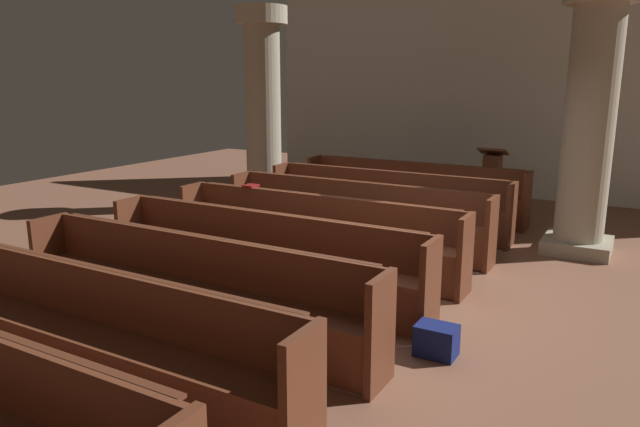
% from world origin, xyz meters
% --- Properties ---
extents(ground_plane, '(19.20, 19.20, 0.00)m').
position_xyz_m(ground_plane, '(0.00, 0.00, 0.00)').
color(ground_plane, brown).
extents(back_wall, '(10.00, 0.16, 4.50)m').
position_xyz_m(back_wall, '(0.00, 6.08, 2.25)').
color(back_wall, silver).
rests_on(back_wall, ground).
extents(pew_row_0, '(3.74, 0.46, 0.88)m').
position_xyz_m(pew_row_0, '(-0.95, 3.50, 0.48)').
color(pew_row_0, brown).
rests_on(pew_row_0, ground).
extents(pew_row_1, '(3.74, 0.46, 0.88)m').
position_xyz_m(pew_row_1, '(-0.95, 2.42, 0.48)').
color(pew_row_1, brown).
rests_on(pew_row_1, ground).
extents(pew_row_2, '(3.74, 0.47, 0.88)m').
position_xyz_m(pew_row_2, '(-0.95, 1.35, 0.48)').
color(pew_row_2, brown).
rests_on(pew_row_2, ground).
extents(pew_row_3, '(3.74, 0.46, 0.88)m').
position_xyz_m(pew_row_3, '(-0.95, 0.27, 0.48)').
color(pew_row_3, brown).
rests_on(pew_row_3, ground).
extents(pew_row_4, '(3.74, 0.46, 0.88)m').
position_xyz_m(pew_row_4, '(-0.95, -0.81, 0.48)').
color(pew_row_4, brown).
rests_on(pew_row_4, ground).
extents(pew_row_5, '(3.74, 0.47, 0.88)m').
position_xyz_m(pew_row_5, '(-0.95, -1.89, 0.48)').
color(pew_row_5, brown).
rests_on(pew_row_5, ground).
extents(pew_row_6, '(3.74, 0.46, 0.88)m').
position_xyz_m(pew_row_6, '(-0.95, -2.97, 0.48)').
color(pew_row_6, brown).
rests_on(pew_row_6, ground).
extents(pillar_aisle_side, '(0.90, 0.90, 3.44)m').
position_xyz_m(pillar_aisle_side, '(1.72, 2.64, 1.79)').
color(pillar_aisle_side, '#9F967E').
rests_on(pillar_aisle_side, ground).
extents(pillar_far_side, '(0.90, 0.90, 3.44)m').
position_xyz_m(pillar_far_side, '(-3.57, 3.02, 1.79)').
color(pillar_far_side, '#9F967E').
rests_on(pillar_far_side, ground).
extents(lectern, '(0.48, 0.45, 1.08)m').
position_xyz_m(lectern, '(0.05, 4.74, 0.45)').
color(lectern, brown).
rests_on(lectern, ground).
extents(hymn_book, '(0.16, 0.18, 0.03)m').
position_xyz_m(hymn_book, '(-1.99, 0.46, 0.90)').
color(hymn_book, maroon).
rests_on(hymn_book, pew_row_3).
extents(kneeler_box_navy, '(0.34, 0.24, 0.26)m').
position_xyz_m(kneeler_box_navy, '(1.08, -1.18, 0.13)').
color(kneeler_box_navy, navy).
rests_on(kneeler_box_navy, ground).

